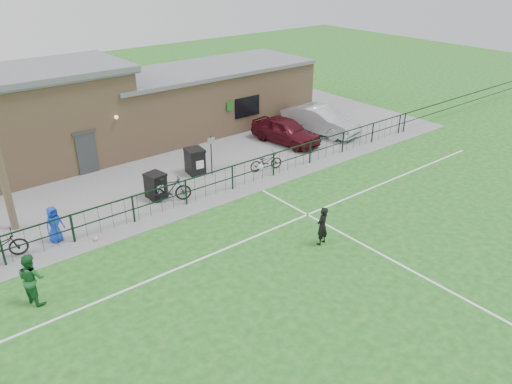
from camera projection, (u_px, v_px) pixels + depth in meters
ground at (347, 276)px, 17.18m from camera, size 90.00×90.00×0.00m
paving_strip at (157, 159)px, 26.64m from camera, size 34.00×13.00×0.02m
pitch_line_touch at (218, 196)px, 22.65m from camera, size 28.00×0.10×0.01m
pitch_line_mid at (272, 230)px, 19.98m from camera, size 28.00×0.10×0.01m
pitch_line_perp at (383, 255)px, 18.30m from camera, size 0.10×16.00×0.01m
perimeter_fence at (215, 183)px, 22.53m from camera, size 28.00×0.10×1.20m
wheelie_bin_left at (156, 186)px, 22.33m from camera, size 0.84×0.92×1.07m
wheelie_bin_right at (195, 162)px, 24.73m from camera, size 0.91×1.00×1.19m
sign_post at (211, 155)px, 24.45m from camera, size 0.07×0.07×2.00m
car_maroon at (286, 130)px, 28.60m from camera, size 2.31×4.51×1.47m
car_silver at (320, 120)px, 30.10m from camera, size 2.70×5.13×1.61m
bicycle_d at (170, 190)px, 21.93m from camera, size 1.96×1.24×1.14m
bicycle_e at (266, 162)px, 25.13m from camera, size 1.84×1.00×0.91m
spectator_child at (54, 224)px, 18.87m from camera, size 0.81×0.63×1.46m
goalkeeper_kick at (320, 224)px, 18.73m from camera, size 1.10×3.19×2.54m
outfield_player at (31, 279)px, 15.57m from camera, size 0.90×1.02×1.73m
ball_ground at (96, 239)px, 19.18m from camera, size 0.20×0.20×0.20m
clubhouse at (112, 109)px, 27.28m from camera, size 24.25×5.40×4.96m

